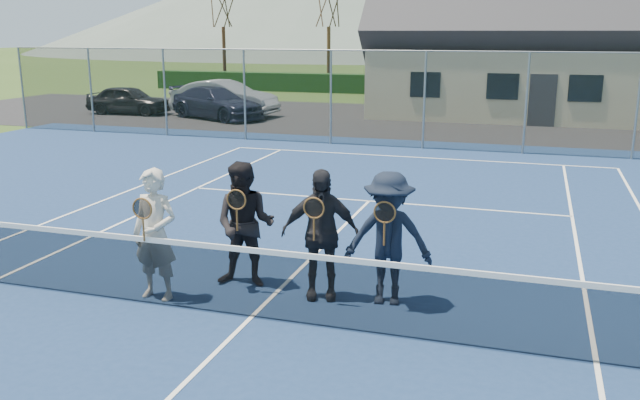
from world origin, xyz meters
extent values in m
plane|color=#2E4719|center=(0.00, 20.00, 0.00)|extent=(220.00, 220.00, 0.00)
cube|color=navy|center=(0.00, 0.00, 0.01)|extent=(30.00, 30.00, 0.02)
cube|color=black|center=(-4.00, 20.00, 0.01)|extent=(40.00, 12.00, 0.01)
cube|color=black|center=(0.00, 32.00, 0.55)|extent=(40.00, 1.20, 1.10)
imported|color=black|center=(-13.90, 18.71, 0.63)|extent=(3.74, 1.61, 1.26)
imported|color=#989CA1|center=(-9.55, 19.35, 0.76)|extent=(4.72, 1.90, 1.53)
imported|color=black|center=(-9.42, 18.40, 0.66)|extent=(4.94, 3.59, 1.33)
cube|color=white|center=(0.00, 11.88, 0.03)|extent=(10.97, 0.06, 0.01)
cube|color=white|center=(4.12, 0.00, 0.03)|extent=(0.06, 23.77, 0.01)
cube|color=white|center=(0.00, 6.40, 0.03)|extent=(8.23, 0.06, 0.01)
cube|color=white|center=(0.00, 0.00, 0.03)|extent=(0.06, 12.80, 0.01)
cube|color=black|center=(0.00, 0.00, 0.48)|extent=(11.60, 0.02, 0.88)
cube|color=white|center=(0.00, 0.00, 0.93)|extent=(11.60, 0.03, 0.07)
cylinder|color=slate|center=(-15.00, 13.50, 1.50)|extent=(0.07, 0.07, 3.00)
cylinder|color=slate|center=(-12.00, 13.50, 1.50)|extent=(0.07, 0.07, 3.00)
cylinder|color=slate|center=(-9.00, 13.50, 1.50)|extent=(0.07, 0.07, 3.00)
cylinder|color=slate|center=(-6.00, 13.50, 1.50)|extent=(0.07, 0.07, 3.00)
cylinder|color=slate|center=(-3.00, 13.50, 1.50)|extent=(0.07, 0.07, 3.00)
cylinder|color=slate|center=(0.00, 13.50, 1.50)|extent=(0.07, 0.07, 3.00)
cylinder|color=slate|center=(3.00, 13.50, 1.50)|extent=(0.07, 0.07, 3.00)
cylinder|color=slate|center=(6.00, 13.50, 1.50)|extent=(0.07, 0.07, 3.00)
cube|color=black|center=(0.00, 13.50, 1.50)|extent=(30.00, 0.03, 3.00)
cylinder|color=slate|center=(0.00, 13.50, 3.00)|extent=(30.00, 0.04, 0.04)
cube|color=beige|center=(4.00, 24.00, 1.40)|extent=(15.00, 8.00, 2.80)
cube|color=#2D2D33|center=(3.50, 19.98, 1.00)|extent=(1.00, 0.06, 2.00)
cube|color=black|center=(-1.00, 19.98, 1.50)|extent=(1.20, 0.06, 1.00)
cube|color=black|center=(2.00, 19.98, 1.50)|extent=(1.20, 0.06, 1.00)
cube|color=black|center=(5.00, 19.98, 1.50)|extent=(1.20, 0.06, 1.00)
cylinder|color=#331D12|center=(-16.00, 33.00, 1.93)|extent=(0.22, 0.22, 3.85)
cylinder|color=#3C2715|center=(-9.00, 33.00, 1.93)|extent=(0.22, 0.22, 3.85)
cylinder|color=#3C2916|center=(2.00, 33.00, 1.93)|extent=(0.22, 0.22, 3.85)
imported|color=beige|center=(-1.48, 0.25, 0.92)|extent=(0.68, 0.47, 1.80)
torus|color=brown|center=(-1.48, -0.02, 1.35)|extent=(0.29, 0.02, 0.29)
cylinder|color=black|center=(-1.48, -0.02, 1.35)|extent=(0.25, 0.00, 0.25)
cylinder|color=brown|center=(-1.48, -0.02, 1.07)|extent=(0.03, 0.03, 0.32)
imported|color=black|center=(-0.52, 1.06, 0.92)|extent=(0.95, 0.78, 1.80)
torus|color=brown|center=(-0.52, 0.79, 1.35)|extent=(0.29, 0.02, 0.29)
cylinder|color=black|center=(-0.52, 0.79, 1.35)|extent=(0.25, 0.00, 0.25)
cylinder|color=brown|center=(-0.52, 0.79, 1.07)|extent=(0.03, 0.03, 0.32)
imported|color=black|center=(0.62, 0.96, 0.92)|extent=(1.13, 0.69, 1.80)
torus|color=brown|center=(0.62, 0.69, 1.35)|extent=(0.29, 0.02, 0.29)
cylinder|color=black|center=(0.62, 0.69, 1.35)|extent=(0.25, 0.00, 0.25)
cylinder|color=brown|center=(0.62, 0.69, 1.07)|extent=(0.03, 0.03, 0.32)
imported|color=black|center=(1.54, 1.03, 0.92)|extent=(1.23, 0.80, 1.80)
torus|color=brown|center=(1.54, 0.76, 1.35)|extent=(0.29, 0.02, 0.29)
cylinder|color=black|center=(1.54, 0.76, 1.35)|extent=(0.25, 0.00, 0.25)
cylinder|color=brown|center=(1.54, 0.76, 1.07)|extent=(0.03, 0.03, 0.32)
camera|label=1|loc=(3.26, -7.37, 3.58)|focal=38.00mm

